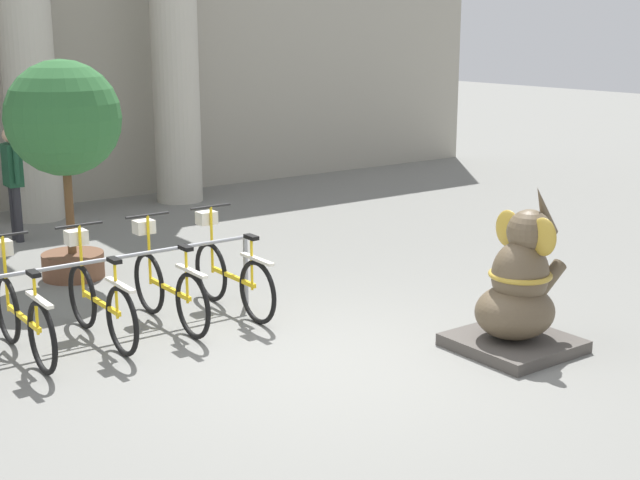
% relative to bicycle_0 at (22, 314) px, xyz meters
% --- Properties ---
extents(ground_plane, '(60.00, 60.00, 0.00)m').
position_rel_bicycle_0_xyz_m(ground_plane, '(2.15, -1.80, -0.41)').
color(ground_plane, slate).
extents(building_facade, '(20.00, 0.20, 6.00)m').
position_rel_bicycle_0_xyz_m(building_facade, '(2.15, 6.80, 2.59)').
color(building_facade, '#A39E8E').
rests_on(building_facade, ground_plane).
extents(column_middle, '(0.98, 0.98, 5.16)m').
position_rel_bicycle_0_xyz_m(column_middle, '(2.15, 5.80, 2.22)').
color(column_middle, '#BCB7A8').
rests_on(column_middle, ground_plane).
extents(column_right, '(0.98, 0.98, 5.16)m').
position_rel_bicycle_0_xyz_m(column_right, '(4.62, 5.80, 2.22)').
color(column_right, '#BCB7A8').
rests_on(column_right, ground_plane).
extents(bike_rack, '(2.83, 0.05, 0.77)m').
position_rel_bicycle_0_xyz_m(bike_rack, '(1.11, 0.15, 0.17)').
color(bike_rack, gray).
rests_on(bike_rack, ground_plane).
extents(bicycle_0, '(0.48, 1.62, 1.08)m').
position_rel_bicycle_0_xyz_m(bicycle_0, '(0.00, 0.00, 0.00)').
color(bicycle_0, black).
rests_on(bicycle_0, ground_plane).
extents(bicycle_1, '(0.48, 1.62, 1.08)m').
position_rel_bicycle_0_xyz_m(bicycle_1, '(0.74, 0.00, 0.00)').
color(bicycle_1, black).
rests_on(bicycle_1, ground_plane).
extents(bicycle_2, '(0.48, 1.62, 1.08)m').
position_rel_bicycle_0_xyz_m(bicycle_2, '(1.49, 0.03, 0.00)').
color(bicycle_2, black).
rests_on(bicycle_2, ground_plane).
extents(bicycle_3, '(0.48, 1.62, 1.08)m').
position_rel_bicycle_0_xyz_m(bicycle_3, '(2.23, 0.03, 0.00)').
color(bicycle_3, black).
rests_on(bicycle_3, ground_plane).
extents(elephant_statue, '(1.02, 1.02, 1.56)m').
position_rel_bicycle_0_xyz_m(elephant_statue, '(3.81, -2.53, 0.12)').
color(elephant_statue, '#4C4742').
rests_on(elephant_statue, ground_plane).
extents(person_pedestrian, '(0.21, 0.47, 1.60)m').
position_rel_bicycle_0_xyz_m(person_pedestrian, '(1.41, 4.53, 0.55)').
color(person_pedestrian, '#28282D').
rests_on(person_pedestrian, ground_plane).
extents(potted_tree, '(1.34, 1.34, 2.59)m').
position_rel_bicycle_0_xyz_m(potted_tree, '(1.34, 2.26, 1.40)').
color(potted_tree, brown).
rests_on(potted_tree, ground_plane).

